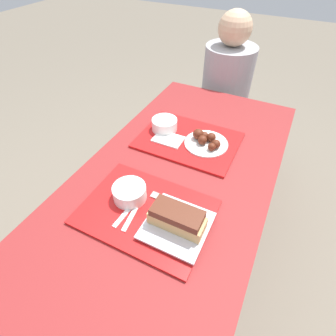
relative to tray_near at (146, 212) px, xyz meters
The scene contains 14 objects.
ground_plane 0.76m from the tray_near, 86.82° to the left, with size 12.00×12.00×0.00m, color #706656.
picnic_table 0.23m from the tray_near, 86.82° to the left, with size 0.76×1.59×0.73m.
picnic_bench_far 1.26m from the tray_near, 89.47° to the left, with size 0.73×0.28×0.47m.
tray_near is the anchor object (origin of this frame).
tray_far 0.46m from the tray_near, 93.84° to the left, with size 0.46×0.34×0.01m.
bowl_coleslaw_near 0.10m from the tray_near, 161.87° to the left, with size 0.12×0.12×0.06m.
brisket_sandwich_plate 0.14m from the tray_near, ahead, with size 0.21×0.21×0.09m.
plastic_fork_near 0.06m from the tray_near, 156.69° to the right, with size 0.03×0.17×0.00m.
plastic_knife_near 0.04m from the tray_near, 144.98° to the right, with size 0.04×0.17×0.00m.
condiment_packet 0.08m from the tray_near, 90.57° to the left, with size 0.04×0.03×0.01m.
bowl_coleslaw_far 0.51m from the tray_near, 109.42° to the left, with size 0.12×0.12×0.06m.
wings_plate_far 0.46m from the tray_near, 83.08° to the left, with size 0.20×0.20×0.06m.
napkin_far 0.42m from the tray_near, 105.53° to the left, with size 0.14×0.10×0.01m.
person_seated_across 1.22m from the tray_near, 93.38° to the left, with size 0.33×0.33×0.67m.
Camera 1 is at (0.31, -0.68, 1.50)m, focal length 28.00 mm.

